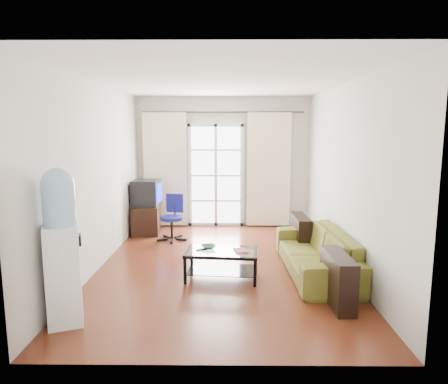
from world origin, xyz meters
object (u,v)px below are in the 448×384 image
at_px(crt_tv, 145,193).
at_px(water_cooler, 62,244).
at_px(tv_stand, 146,219).
at_px(coffee_table, 222,260).
at_px(task_chair, 172,227).
at_px(sofa, 316,252).

xyz_separation_m(crt_tv, water_cooler, (-0.08, -3.78, 0.06)).
xyz_separation_m(tv_stand, water_cooler, (-0.08, -3.79, 0.59)).
xyz_separation_m(coffee_table, crt_tv, (-1.54, 2.47, 0.55)).
bearing_deg(task_chair, crt_tv, 151.92).
xyz_separation_m(coffee_table, task_chair, (-0.94, 1.95, -0.01)).
height_order(sofa, water_cooler, water_cooler).
bearing_deg(sofa, task_chair, -128.52).
xyz_separation_m(sofa, task_chair, (-2.28, 1.70, -0.05)).
height_order(crt_tv, water_cooler, water_cooler).
bearing_deg(crt_tv, coffee_table, -55.27).
bearing_deg(task_chair, tv_stand, 151.33).
relative_size(crt_tv, task_chair, 0.68).
distance_m(sofa, crt_tv, 3.66).
height_order(tv_stand, task_chair, task_chair).
xyz_separation_m(sofa, tv_stand, (-2.87, 2.23, -0.03)).
bearing_deg(crt_tv, sofa, -34.88).
distance_m(tv_stand, task_chair, 0.79).
bearing_deg(water_cooler, crt_tv, 68.71).
bearing_deg(crt_tv, water_cooler, -88.40).
relative_size(sofa, water_cooler, 1.27).
distance_m(sofa, tv_stand, 3.63).
xyz_separation_m(sofa, water_cooler, (-2.95, -1.56, 0.56)).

